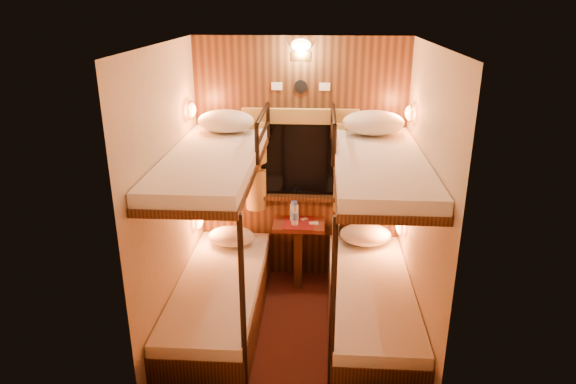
# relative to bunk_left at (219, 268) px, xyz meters

# --- Properties ---
(floor) EXTENTS (2.10, 2.10, 0.00)m
(floor) POSITION_rel_bunk_left_xyz_m (0.65, -0.07, -0.56)
(floor) COLOR #3A170F
(floor) RESTS_ON ground
(ceiling) EXTENTS (2.10, 2.10, 0.00)m
(ceiling) POSITION_rel_bunk_left_xyz_m (0.65, -0.07, 1.84)
(ceiling) COLOR silver
(ceiling) RESTS_ON wall_back
(wall_back) EXTENTS (2.40, 0.00, 2.40)m
(wall_back) POSITION_rel_bunk_left_xyz_m (0.65, 0.98, 0.64)
(wall_back) COLOR #C6B293
(wall_back) RESTS_ON floor
(wall_front) EXTENTS (2.40, 0.00, 2.40)m
(wall_front) POSITION_rel_bunk_left_xyz_m (0.65, -1.12, 0.64)
(wall_front) COLOR #C6B293
(wall_front) RESTS_ON floor
(wall_left) EXTENTS (0.00, 2.40, 2.40)m
(wall_left) POSITION_rel_bunk_left_xyz_m (-0.35, -0.07, 0.64)
(wall_left) COLOR #C6B293
(wall_left) RESTS_ON floor
(wall_right) EXTENTS (0.00, 2.40, 2.40)m
(wall_right) POSITION_rel_bunk_left_xyz_m (1.65, -0.07, 0.64)
(wall_right) COLOR #C6B293
(wall_right) RESTS_ON floor
(back_panel) EXTENTS (2.00, 0.03, 2.40)m
(back_panel) POSITION_rel_bunk_left_xyz_m (0.65, 0.97, 0.64)
(back_panel) COLOR black
(back_panel) RESTS_ON floor
(bunk_left) EXTENTS (0.72, 1.90, 1.82)m
(bunk_left) POSITION_rel_bunk_left_xyz_m (0.00, 0.00, 0.00)
(bunk_left) COLOR black
(bunk_left) RESTS_ON floor
(bunk_right) EXTENTS (0.72, 1.90, 1.82)m
(bunk_right) POSITION_rel_bunk_left_xyz_m (1.30, 0.00, 0.00)
(bunk_right) COLOR black
(bunk_right) RESTS_ON floor
(window) EXTENTS (1.00, 0.12, 0.79)m
(window) POSITION_rel_bunk_left_xyz_m (0.65, 0.94, 0.62)
(window) COLOR black
(window) RESTS_ON back_panel
(curtains) EXTENTS (1.10, 0.22, 1.00)m
(curtains) POSITION_rel_bunk_left_xyz_m (0.65, 0.90, 0.71)
(curtains) COLOR olive
(curtains) RESTS_ON back_panel
(back_fixtures) EXTENTS (0.54, 0.09, 0.48)m
(back_fixtures) POSITION_rel_bunk_left_xyz_m (0.65, 0.93, 1.69)
(back_fixtures) COLOR black
(back_fixtures) RESTS_ON back_panel
(reading_lamps) EXTENTS (2.00, 0.20, 1.25)m
(reading_lamps) POSITION_rel_bunk_left_xyz_m (0.65, 0.63, 0.68)
(reading_lamps) COLOR orange
(reading_lamps) RESTS_ON wall_left
(table) EXTENTS (0.50, 0.34, 0.66)m
(table) POSITION_rel_bunk_left_xyz_m (0.65, 0.78, -0.14)
(table) COLOR #5E2915
(table) RESTS_ON floor
(bottle_left) EXTENTS (0.06, 0.06, 0.21)m
(bottle_left) POSITION_rel_bunk_left_xyz_m (0.59, 0.83, 0.18)
(bottle_left) COLOR #99BFE5
(bottle_left) RESTS_ON table
(bottle_right) EXTENTS (0.07, 0.07, 0.25)m
(bottle_right) POSITION_rel_bunk_left_xyz_m (0.61, 0.73, 0.20)
(bottle_right) COLOR #99BFE5
(bottle_right) RESTS_ON table
(sachet_a) EXTENTS (0.10, 0.08, 0.01)m
(sachet_a) POSITION_rel_bunk_left_xyz_m (0.79, 0.78, 0.09)
(sachet_a) COLOR silver
(sachet_a) RESTS_ON table
(sachet_b) EXTENTS (0.09, 0.09, 0.01)m
(sachet_b) POSITION_rel_bunk_left_xyz_m (0.70, 0.87, 0.09)
(sachet_b) COLOR silver
(sachet_b) RESTS_ON table
(pillow_lower_left) EXTENTS (0.45, 0.32, 0.18)m
(pillow_lower_left) POSITION_rel_bunk_left_xyz_m (-0.00, 0.65, -0.01)
(pillow_lower_left) COLOR silver
(pillow_lower_left) RESTS_ON bunk_left
(pillow_lower_right) EXTENTS (0.50, 0.36, 0.20)m
(pillow_lower_right) POSITION_rel_bunk_left_xyz_m (1.30, 0.76, -0.00)
(pillow_lower_right) COLOR silver
(pillow_lower_right) RESTS_ON bunk_right
(pillow_upper_left) EXTENTS (0.51, 0.36, 0.20)m
(pillow_upper_left) POSITION_rel_bunk_left_xyz_m (-0.00, 0.63, 1.13)
(pillow_upper_left) COLOR silver
(pillow_upper_left) RESTS_ON bunk_left
(pillow_upper_right) EXTENTS (0.54, 0.38, 0.21)m
(pillow_upper_right) POSITION_rel_bunk_left_xyz_m (1.30, 0.62, 1.13)
(pillow_upper_right) COLOR silver
(pillow_upper_right) RESTS_ON bunk_right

